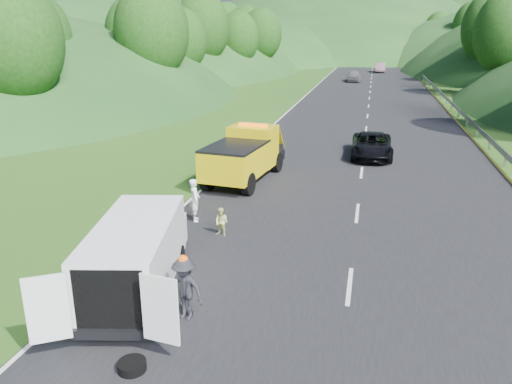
% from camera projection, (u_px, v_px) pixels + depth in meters
% --- Properties ---
extents(ground, '(320.00, 320.00, 0.00)m').
position_uv_depth(ground, '(260.00, 248.00, 16.36)').
color(ground, '#38661E').
rests_on(ground, ground).
extents(road_surface, '(14.00, 200.00, 0.02)m').
position_uv_depth(road_surface, '(369.00, 98.00, 52.82)').
color(road_surface, black).
rests_on(road_surface, ground).
extents(guardrail, '(0.06, 140.00, 1.52)m').
position_uv_depth(guardrail, '(430.00, 88.00, 62.85)').
color(guardrail, gray).
rests_on(guardrail, ground).
extents(tree_line_left, '(14.00, 140.00, 14.00)m').
position_uv_depth(tree_line_left, '(224.00, 78.00, 76.07)').
color(tree_line_left, '#285C1B').
rests_on(tree_line_left, ground).
extents(hills_backdrop, '(201.00, 288.60, 44.00)m').
position_uv_depth(hills_backdrop, '(387.00, 57.00, 139.90)').
color(hills_backdrop, '#2D5B23').
rests_on(hills_backdrop, ground).
extents(tow_truck, '(2.89, 6.16, 2.55)m').
position_uv_depth(tow_truck, '(245.00, 155.00, 23.39)').
color(tow_truck, black).
rests_on(tow_truck, ground).
extents(white_van, '(3.67, 6.21, 2.07)m').
position_uv_depth(white_van, '(137.00, 253.00, 13.17)').
color(white_van, black).
rests_on(white_van, ground).
extents(woman, '(0.62, 0.71, 1.62)m').
position_uv_depth(woman, '(196.00, 221.00, 18.67)').
color(woman, white).
rests_on(woman, ground).
extents(child, '(0.57, 0.50, 1.01)m').
position_uv_depth(child, '(222.00, 236.00, 17.28)').
color(child, '#CED370').
rests_on(child, ground).
extents(worker, '(1.16, 0.84, 1.61)m').
position_uv_depth(worker, '(186.00, 318.00, 12.33)').
color(worker, black).
rests_on(worker, ground).
extents(suitcase, '(0.40, 0.27, 0.60)m').
position_uv_depth(suitcase, '(141.00, 216.00, 18.27)').
color(suitcase, '#606148').
rests_on(suitcase, ground).
extents(spare_tire, '(0.60, 0.60, 0.20)m').
position_uv_depth(spare_tire, '(132.00, 371.00, 10.43)').
color(spare_tire, black).
rests_on(spare_tire, ground).
extents(passing_suv, '(2.28, 4.82, 1.33)m').
position_uv_depth(passing_suv, '(371.00, 157.00, 28.13)').
color(passing_suv, black).
rests_on(passing_suv, ground).
extents(dist_car_a, '(1.89, 4.70, 1.60)m').
position_uv_depth(dist_car_a, '(354.00, 82.00, 70.45)').
color(dist_car_a, '#525055').
rests_on(dist_car_a, ground).
extents(dist_car_b, '(1.69, 4.85, 1.60)m').
position_uv_depth(dist_car_b, '(380.00, 73.00, 86.11)').
color(dist_car_b, '#714B5D').
rests_on(dist_car_b, ground).
extents(dist_car_c, '(2.14, 5.26, 1.53)m').
position_uv_depth(dist_car_c, '(370.00, 65.00, 105.34)').
color(dist_car_c, '#AA6455').
rests_on(dist_car_c, ground).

